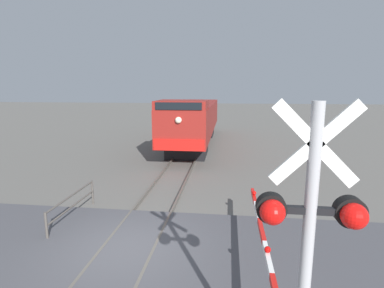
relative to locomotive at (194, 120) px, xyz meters
The scene contains 7 objects.
ground_plane 16.35m from the locomotive, 90.00° to the right, with size 160.00×160.00×0.00m, color #605E59.
rail_track_left 16.36m from the locomotive, 92.53° to the right, with size 0.08×80.00×0.15m, color #59544C.
rail_track_right 16.36m from the locomotive, 87.47° to the right, with size 0.08×80.00×0.15m, color #59544C.
road_surface 16.34m from the locomotive, 90.00° to the right, with size 36.00×5.05×0.15m, color #47474C.
locomotive is the anchor object (origin of this frame).
crossing_signal 20.61m from the locomotive, 79.94° to the right, with size 1.18×0.33×4.39m.
guard_railing 14.76m from the locomotive, 99.91° to the right, with size 0.08×3.08×0.95m.
Camera 1 is at (2.68, -7.24, 4.50)m, focal length 27.81 mm.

